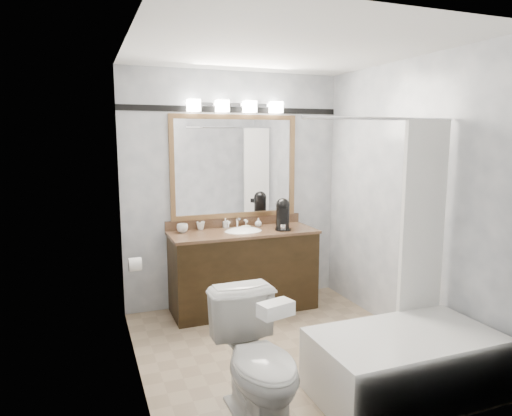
% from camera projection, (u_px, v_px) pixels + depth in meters
% --- Properties ---
extents(room, '(2.42, 2.62, 2.52)m').
position_uv_depth(room, '(284.00, 207.00, 3.74)').
color(room, '#9E876B').
rests_on(room, ground).
extents(vanity, '(1.53, 0.58, 0.97)m').
position_uv_depth(vanity, '(243.00, 269.00, 4.80)').
color(vanity, black).
rests_on(vanity, ground).
extents(mirror, '(1.40, 0.04, 1.10)m').
position_uv_depth(mirror, '(235.00, 167.00, 4.88)').
color(mirror, olive).
rests_on(mirror, room).
extents(vanity_light_bar, '(1.02, 0.14, 0.12)m').
position_uv_depth(vanity_light_bar, '(236.00, 106.00, 4.74)').
color(vanity_light_bar, silver).
rests_on(vanity_light_bar, room).
extents(accent_stripe, '(2.40, 0.01, 0.06)m').
position_uv_depth(accent_stripe, '(234.00, 110.00, 4.80)').
color(accent_stripe, black).
rests_on(accent_stripe, room).
extents(bathtub, '(1.30, 0.75, 1.96)m').
position_uv_depth(bathtub, '(405.00, 354.00, 3.26)').
color(bathtub, white).
rests_on(bathtub, ground).
extents(tp_roll, '(0.11, 0.12, 0.12)m').
position_uv_depth(tp_roll, '(135.00, 264.00, 4.04)').
color(tp_roll, white).
rests_on(tp_roll, room).
extents(toilet, '(0.47, 0.81, 0.82)m').
position_uv_depth(toilet, '(258.00, 362.00, 2.89)').
color(toilet, white).
rests_on(toilet, ground).
extents(tissue_box, '(0.22, 0.16, 0.08)m').
position_uv_depth(tissue_box, '(276.00, 309.00, 2.57)').
color(tissue_box, white).
rests_on(tissue_box, toilet).
extents(coffee_maker, '(0.18, 0.21, 0.33)m').
position_uv_depth(coffee_maker, '(283.00, 213.00, 4.80)').
color(coffee_maker, black).
rests_on(coffee_maker, vanity).
extents(cup_left, '(0.13, 0.13, 0.09)m').
position_uv_depth(cup_left, '(182.00, 228.00, 4.65)').
color(cup_left, white).
rests_on(cup_left, vanity).
extents(cup_right, '(0.10, 0.10, 0.08)m').
position_uv_depth(cup_right, '(201.00, 226.00, 4.79)').
color(cup_right, white).
rests_on(cup_right, vanity).
extents(soap_bottle_a, '(0.05, 0.05, 0.10)m').
position_uv_depth(soap_bottle_a, '(225.00, 223.00, 4.89)').
color(soap_bottle_a, white).
rests_on(soap_bottle_a, vanity).
extents(soap_bottle_b, '(0.09, 0.09, 0.09)m').
position_uv_depth(soap_bottle_b, '(258.00, 222.00, 4.96)').
color(soap_bottle_b, white).
rests_on(soap_bottle_b, vanity).
extents(soap_bar, '(0.10, 0.08, 0.03)m').
position_uv_depth(soap_bar, '(246.00, 227.00, 4.87)').
color(soap_bar, beige).
rests_on(soap_bar, vanity).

